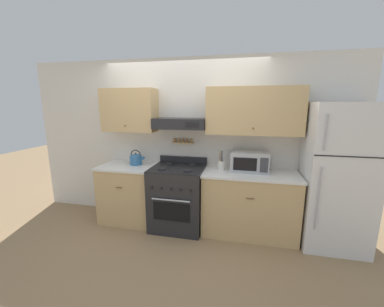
# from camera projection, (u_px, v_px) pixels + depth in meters

# --- Properties ---
(ground_plane) EXTENTS (16.00, 16.00, 0.00)m
(ground_plane) POSITION_uv_depth(u_px,v_px,m) (173.00, 235.00, 3.39)
(ground_plane) COLOR #937551
(wall_back) EXTENTS (5.20, 0.46, 2.55)m
(wall_back) POSITION_uv_depth(u_px,v_px,m) (189.00, 132.00, 3.66)
(wall_back) COLOR silver
(wall_back) RESTS_ON ground_plane
(counter_left) EXTENTS (0.86, 0.65, 0.92)m
(counter_left) POSITION_uv_depth(u_px,v_px,m) (130.00, 193.00, 3.79)
(counter_left) COLOR tan
(counter_left) RESTS_ON ground_plane
(counter_right) EXTENTS (1.33, 0.65, 0.92)m
(counter_right) POSITION_uv_depth(u_px,v_px,m) (249.00, 203.00, 3.39)
(counter_right) COLOR tan
(counter_right) RESTS_ON ground_plane
(stove_range) EXTENTS (0.77, 0.72, 1.04)m
(stove_range) POSITION_uv_depth(u_px,v_px,m) (178.00, 197.00, 3.57)
(stove_range) COLOR #232326
(stove_range) RESTS_ON ground_plane
(refrigerator) EXTENTS (0.78, 0.71, 1.89)m
(refrigerator) POSITION_uv_depth(u_px,v_px,m) (337.00, 177.00, 3.02)
(refrigerator) COLOR white
(refrigerator) RESTS_ON ground_plane
(tea_kettle) EXTENTS (0.25, 0.19, 0.24)m
(tea_kettle) POSITION_uv_depth(u_px,v_px,m) (136.00, 159.00, 3.72)
(tea_kettle) COLOR teal
(tea_kettle) RESTS_ON counter_left
(microwave) EXTENTS (0.52, 0.35, 0.28)m
(microwave) POSITION_uv_depth(u_px,v_px,m) (249.00, 161.00, 3.36)
(microwave) COLOR #ADAFB5
(microwave) RESTS_ON counter_right
(utensil_crock) EXTENTS (0.11, 0.11, 0.28)m
(utensil_crock) POSITION_uv_depth(u_px,v_px,m) (221.00, 165.00, 3.44)
(utensil_crock) COLOR silver
(utensil_crock) RESTS_ON counter_right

